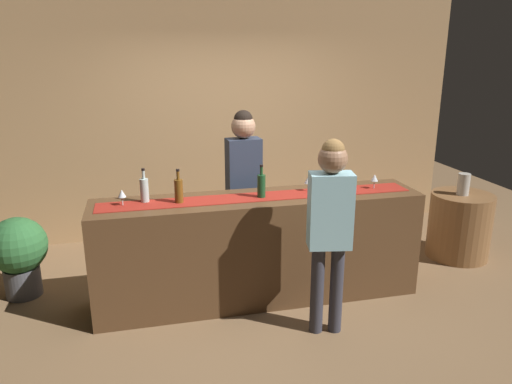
{
  "coord_description": "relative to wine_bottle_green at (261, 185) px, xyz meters",
  "views": [
    {
      "loc": [
        -1.01,
        -4.07,
        2.3
      ],
      "look_at": [
        -0.03,
        0.0,
        1.05
      ],
      "focal_mm": 34.14,
      "sensor_mm": 36.0,
      "label": 1
    }
  ],
  "objects": [
    {
      "name": "counter_runner_cloth",
      "position": [
        -0.02,
        0.02,
        -0.11
      ],
      "size": [
        2.85,
        0.28,
        0.01
      ],
      "primitive_type": "cube",
      "color": "maroon",
      "rests_on": "bar_counter"
    },
    {
      "name": "customer_sipping",
      "position": [
        0.39,
        -0.67,
        -0.11
      ],
      "size": [
        0.37,
        0.26,
        1.64
      ],
      "rotation": [
        0.0,
        0.0,
        -0.19
      ],
      "color": "#33333D",
      "rests_on": "ground"
    },
    {
      "name": "bar_counter",
      "position": [
        -0.02,
        0.02,
        -0.62
      ],
      "size": [
        3.0,
        0.6,
        1.0
      ],
      "primitive_type": "cube",
      "color": "#543821",
      "rests_on": "ground"
    },
    {
      "name": "wine_glass_far_end",
      "position": [
        1.11,
        0.02,
        -0.01
      ],
      "size": [
        0.07,
        0.07,
        0.14
      ],
      "color": "silver",
      "rests_on": "bar_counter"
    },
    {
      "name": "vase_on_side_table",
      "position": [
        2.4,
        0.41,
        -0.26
      ],
      "size": [
        0.13,
        0.13,
        0.24
      ],
      "primitive_type": "cylinder",
      "color": "#B7B2A8",
      "rests_on": "round_side_table"
    },
    {
      "name": "back_wall",
      "position": [
        -0.02,
        1.92,
        0.33
      ],
      "size": [
        6.0,
        0.12,
        2.9
      ],
      "primitive_type": "cube",
      "color": "tan",
      "rests_on": "ground"
    },
    {
      "name": "potted_plant_tall",
      "position": [
        -2.21,
        0.59,
        -0.66
      ],
      "size": [
        0.54,
        0.54,
        0.78
      ],
      "color": "#4C4C51",
      "rests_on": "ground"
    },
    {
      "name": "wine_glass_near_customer",
      "position": [
        0.47,
        0.09,
        -0.01
      ],
      "size": [
        0.07,
        0.07,
        0.14
      ],
      "color": "silver",
      "rests_on": "bar_counter"
    },
    {
      "name": "bartender",
      "position": [
        -0.03,
        0.6,
        -0.05
      ],
      "size": [
        0.35,
        0.24,
        1.72
      ],
      "rotation": [
        0.0,
        0.0,
        3.21
      ],
      "color": "#26262B",
      "rests_on": "ground"
    },
    {
      "name": "wine_bottle_amber",
      "position": [
        -0.73,
        0.01,
        0.0
      ],
      "size": [
        0.07,
        0.07,
        0.3
      ],
      "color": "brown",
      "rests_on": "bar_counter"
    },
    {
      "name": "wine_glass_mid_counter",
      "position": [
        -1.21,
        0.04,
        -0.01
      ],
      "size": [
        0.07,
        0.07,
        0.14
      ],
      "color": "silver",
      "rests_on": "bar_counter"
    },
    {
      "name": "wine_bottle_green",
      "position": [
        0.0,
        0.0,
        0.0
      ],
      "size": [
        0.07,
        0.07,
        0.3
      ],
      "color": "#194723",
      "rests_on": "bar_counter"
    },
    {
      "name": "ground_plane",
      "position": [
        -0.02,
        0.02,
        -1.12
      ],
      "size": [
        10.0,
        10.0,
        0.0
      ],
      "primitive_type": "plane",
      "color": "brown"
    },
    {
      "name": "wine_bottle_clear",
      "position": [
        -1.02,
        0.11,
        0.0
      ],
      "size": [
        0.07,
        0.07,
        0.3
      ],
      "color": "#B2C6C1",
      "rests_on": "bar_counter"
    },
    {
      "name": "round_side_table",
      "position": [
        2.42,
        0.42,
        -0.75
      ],
      "size": [
        0.68,
        0.68,
        0.74
      ],
      "primitive_type": "cylinder",
      "color": "brown",
      "rests_on": "ground"
    }
  ]
}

